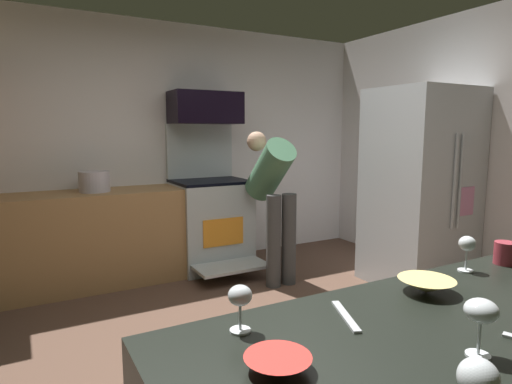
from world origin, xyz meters
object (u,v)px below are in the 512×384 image
Objects in this scene: wine_glass_far at (467,246)px; wine_glass_extra at (481,313)px; refrigerator at (420,187)px; person_cook at (273,192)px; wine_glass_mid at (478,383)px; mixing_bowl_large at (426,286)px; mug_coffee at (505,253)px; mixing_bowl_small at (278,364)px; stock_pot at (94,182)px; wine_glass_near at (240,298)px; oven_range at (211,220)px; microwave at (206,108)px.

wine_glass_extra is at bearing -142.40° from wine_glass_far.
refrigerator is 12.34× the size of wine_glass_extra.
wine_glass_mid is at bearing -115.14° from person_cook.
mixing_bowl_large is 1.11× the size of wine_glass_mid.
person_cook is 2.51m from mug_coffee.
mixing_bowl_large is at bearing 13.62° from mixing_bowl_small.
wine_glass_extra is at bearing -111.53° from person_cook.
refrigerator is 11.42× the size of mixing_bowl_small.
mug_coffee is (-1.57, -1.78, 0.02)m from refrigerator.
mug_coffee is at bearing 27.70° from wine_glass_extra.
stock_pot reaches higher than wine_glass_far.
refrigerator reaches higher than person_cook.
refrigerator is 3.36m from wine_glass_near.
oven_range is 9.46× the size of mixing_bowl_small.
mixing_bowl_large is 0.80m from wine_glass_mid.
mug_coffee is (1.27, 0.01, -0.05)m from wine_glass_near.
refrigerator is 3.09m from stock_pot.
wine_glass_mid is 3.81m from stock_pot.
microwave is 3.84m from wine_glass_extra.
wine_glass_extra reaches higher than mixing_bowl_small.
microwave is 1.20m from person_cook.
mixing_bowl_large is 0.35m from wine_glass_far.
refrigerator is at bearing 44.39° from wine_glass_far.
mixing_bowl_large is 2.04× the size of mug_coffee.
mixing_bowl_small is (-2.85, -2.02, -0.01)m from refrigerator.
wine_glass_extra is at bearing -102.29° from oven_range.
refrigerator is at bearing 48.63° from mug_coffee.
microwave is 3.81m from mixing_bowl_small.
stock_pot is at bearing -176.06° from microwave.
wine_glass_extra reaches higher than wine_glass_near.
mug_coffee is (-0.34, -2.48, 0.07)m from person_cook.
wine_glass_far is (-0.21, -3.16, 0.49)m from oven_range.
mixing_bowl_small is (-1.26, -3.51, -0.79)m from microwave.
microwave is 1.37m from stock_pot.
person_cook is (0.36, -0.69, 0.37)m from oven_range.
microwave is 3.78× the size of mixing_bowl_large.
mug_coffee is at bearing 0.62° from wine_glass_near.
microwave is at bearing 3.94° from stock_pot.
oven_range is 3.72m from wine_glass_extra.
wine_glass_far is at bearing 13.71° from mixing_bowl_small.
wine_glass_mid is (-2.69, -2.41, 0.10)m from refrigerator.
refrigerator is 3.49m from mixing_bowl_small.
mixing_bowl_large is 0.70× the size of stock_pot.
wine_glass_near is at bearing -111.34° from oven_range.
mixing_bowl_small is 1.70× the size of mug_coffee.
wine_glass_far is 0.97× the size of wine_glass_extra.
oven_range is 7.88× the size of mixing_bowl_large.
wine_glass_far reaches higher than wine_glass_near.
wine_glass_extra is (-0.24, -0.36, 0.09)m from mixing_bowl_large.
refrigerator is 19.39× the size of mug_coffee.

